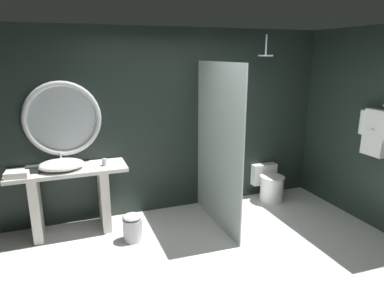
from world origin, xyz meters
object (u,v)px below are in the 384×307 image
at_px(tissue_box, 33,169).
at_px(toilet, 269,184).
at_px(rain_shower_head, 266,54).
at_px(hanging_bathrobe, 376,130).
at_px(folded_hand_towel, 17,175).
at_px(round_wall_mirror, 63,119).
at_px(vessel_sink, 61,165).
at_px(tumbler_cup, 104,162).
at_px(waste_bin, 133,227).

bearing_deg(tissue_box, toilet, 1.29).
xyz_separation_m(rain_shower_head, hanging_bathrobe, (1.00, -1.09, -0.92)).
height_order(rain_shower_head, folded_hand_towel, rain_shower_head).
bearing_deg(hanging_bathrobe, round_wall_mirror, 158.97).
relative_size(vessel_sink, tumbler_cup, 6.04).
bearing_deg(toilet, round_wall_mirror, 176.15).
relative_size(hanging_bathrobe, waste_bin, 1.85).
xyz_separation_m(vessel_sink, rain_shower_head, (2.77, -0.08, 1.31)).
relative_size(tissue_box, folded_hand_towel, 0.61).
bearing_deg(tumbler_cup, round_wall_mirror, 147.97).
bearing_deg(waste_bin, vessel_sink, 147.54).
height_order(vessel_sink, waste_bin, vessel_sink).
distance_m(vessel_sink, rain_shower_head, 3.07).
distance_m(tumbler_cup, folded_hand_towel, 1.01).
bearing_deg(tumbler_cup, hanging_bathrobe, -19.35).
bearing_deg(waste_bin, round_wall_mirror, 132.89).
bearing_deg(round_wall_mirror, vessel_sink, -105.00).
bearing_deg(waste_bin, rain_shower_head, 11.32).
height_order(tumbler_cup, tissue_box, tumbler_cup).
bearing_deg(rain_shower_head, toilet, 25.08).
bearing_deg(tumbler_cup, folded_hand_towel, -173.34).
relative_size(tumbler_cup, hanging_bathrobe, 0.14).
bearing_deg(toilet, hanging_bathrobe, -59.71).
xyz_separation_m(round_wall_mirror, rain_shower_head, (2.70, -0.33, 0.79)).
distance_m(vessel_sink, tissue_box, 0.33).
distance_m(tissue_box, toilet, 3.45).
xyz_separation_m(round_wall_mirror, toilet, (2.99, -0.20, -1.20)).
xyz_separation_m(round_wall_mirror, folded_hand_towel, (-0.56, -0.40, -0.54)).
distance_m(tissue_box, rain_shower_head, 3.37).
relative_size(vessel_sink, toilet, 1.01).
height_order(tumbler_cup, toilet, tumbler_cup).
relative_size(tumbler_cup, toilet, 0.17).
xyz_separation_m(rain_shower_head, toilet, (0.28, 0.13, -1.99)).
relative_size(tissue_box, toilet, 0.28).
bearing_deg(vessel_sink, hanging_bathrobe, -17.17).
xyz_separation_m(round_wall_mirror, waste_bin, (0.69, -0.74, -1.27)).
bearing_deg(round_wall_mirror, hanging_bathrobe, -21.03).
relative_size(vessel_sink, folded_hand_towel, 2.17).
relative_size(vessel_sink, waste_bin, 1.54).
height_order(waste_bin, folded_hand_towel, folded_hand_towel).
distance_m(rain_shower_head, waste_bin, 2.92).
xyz_separation_m(tissue_box, folded_hand_towel, (-0.16, -0.12, -0.01)).
distance_m(round_wall_mirror, waste_bin, 1.62).
bearing_deg(tissue_box, tumbler_cup, -0.25).
height_order(tissue_box, hanging_bathrobe, hanging_bathrobe).
bearing_deg(tissue_box, rain_shower_head, -1.05).
height_order(vessel_sink, round_wall_mirror, round_wall_mirror).
xyz_separation_m(waste_bin, folded_hand_towel, (-1.24, 0.34, 0.73)).
bearing_deg(vessel_sink, tissue_box, -176.63).
relative_size(vessel_sink, tissue_box, 3.55).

